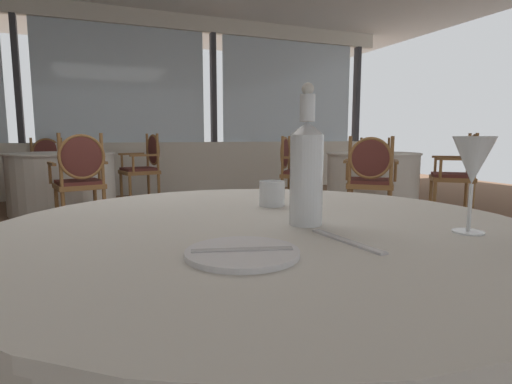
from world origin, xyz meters
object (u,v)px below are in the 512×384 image
dining_chair_0_1 (294,166)px  dining_chair_0_3 (461,168)px  dining_chair_2_1 (145,163)px  dining_chair_2_2 (49,163)px  dining_chair_0_0 (374,164)px  water_bottle (306,169)px  water_tumbler (272,193)px  wine_glass (473,162)px  side_plate (242,253)px  dining_chair_2_0 (80,174)px  dining_chair_0_2 (370,175)px

dining_chair_0_1 → dining_chair_0_3: (1.56, -1.27, 0.02)m
dining_chair_0_1 → dining_chair_2_1: 2.09m
dining_chair_2_2 → dining_chair_0_0: bearing=56.1°
water_bottle → dining_chair_0_1: size_ratio=0.34×
water_tumbler → dining_chair_0_1: dining_chair_0_1 is taller
dining_chair_0_3 → dining_chair_2_2: 5.61m
wine_glass → dining_chair_0_3: dining_chair_0_3 is taller
side_plate → wine_glass: wine_glass is taller
water_bottle → dining_chair_0_3: (3.58, 2.72, -0.30)m
side_plate → dining_chair_2_2: (-0.84, 6.04, -0.19)m
dining_chair_2_0 → side_plate: bearing=172.4°
wine_glass → water_tumbler: size_ratio=2.70×
dining_chair_0_2 → dining_chair_2_2: 4.61m
water_bottle → water_tumbler: water_bottle is taller
side_plate → dining_chair_0_2: dining_chair_0_2 is taller
dining_chair_0_0 → dining_chair_0_3: dining_chair_0_3 is taller
water_bottle → dining_chair_2_0: 3.83m
dining_chair_2_0 → water_tumbler: bearing=177.2°
dining_chair_0_0 → dining_chair_0_2: (-1.26, -1.55, 0.02)m
dining_chair_0_2 → dining_chair_2_2: (-3.23, 3.29, -0.01)m
side_plate → dining_chair_2_1: (0.45, 5.24, -0.17)m
side_plate → dining_chair_2_2: size_ratio=0.21×
dining_chair_0_0 → dining_chair_2_0: dining_chair_2_0 is taller
side_plate → water_bottle: (0.22, 0.18, 0.12)m
water_tumbler → dining_chair_0_3: dining_chair_0_3 is taller
side_plate → water_bottle: bearing=39.0°
wine_glass → dining_chair_0_2: (1.89, 2.78, -0.33)m
side_plate → dining_chair_0_1: (2.25, 4.17, -0.19)m
dining_chair_0_0 → dining_chair_2_2: 4.82m
wine_glass → dining_chair_2_2: wine_glass is taller
dining_chair_0_1 → dining_chair_2_1: bearing=-171.7°
side_plate → water_tumbler: water_tumbler is taller
water_bottle → dining_chair_2_0: size_ratio=0.33×
dining_chair_0_0 → dining_chair_2_1: (-3.21, 0.93, 0.04)m
dining_chair_0_2 → dining_chair_2_0: bearing=105.8°
water_bottle → dining_chair_2_0: water_bottle is taller
water_bottle → dining_chair_0_2: 3.38m
dining_chair_0_2 → dining_chair_0_1: bearing=45.0°
side_plate → dining_chair_2_0: 3.97m
dining_chair_2_0 → dining_chair_2_2: dining_chair_2_0 is taller
water_tumbler → dining_chair_2_0: bearing=100.0°
dining_chair_2_0 → dining_chair_0_1: bearing=-98.0°
water_tumbler → dining_chair_2_2: size_ratio=0.08×
wine_glass → dining_chair_0_0: wine_glass is taller
dining_chair_0_1 → dining_chair_0_2: dining_chair_0_1 is taller
water_tumbler → dining_chair_2_1: size_ratio=0.08×
dining_chair_0_1 → water_tumbler: bearing=-79.0°
dining_chair_0_3 → dining_chair_2_0: dining_chair_0_3 is taller
water_tumbler → dining_chair_0_3: size_ratio=0.08×
side_plate → wine_glass: 0.53m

